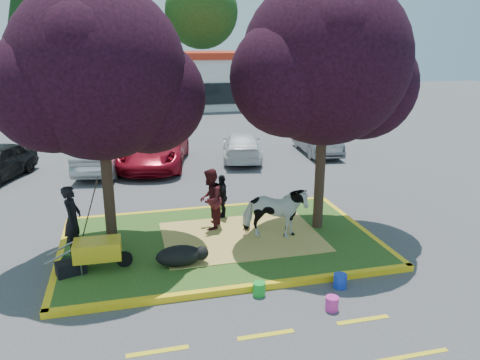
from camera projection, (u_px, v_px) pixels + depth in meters
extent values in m
plane|color=#424244|center=(220.00, 244.00, 12.62)|extent=(90.00, 90.00, 0.00)
cube|color=#294A17|center=(220.00, 241.00, 12.60)|extent=(8.00, 5.00, 0.15)
cube|color=yellow|center=(244.00, 289.00, 10.20)|extent=(8.30, 0.16, 0.15)
cube|color=yellow|center=(204.00, 209.00, 15.00)|extent=(8.30, 0.16, 0.15)
cube|color=yellow|center=(60.00, 258.00, 11.65)|extent=(0.16, 5.30, 0.15)
cube|color=yellow|center=(358.00, 227.00, 13.56)|extent=(0.16, 5.30, 0.15)
cube|color=#D6C158|center=(242.00, 236.00, 12.72)|extent=(4.20, 3.00, 0.01)
cylinder|color=black|center=(107.00, 179.00, 11.80)|extent=(0.28, 0.28, 3.53)
sphere|color=black|center=(98.00, 72.00, 11.04)|extent=(4.20, 4.20, 4.20)
sphere|color=black|center=(149.00, 97.00, 11.68)|extent=(2.86, 2.86, 2.86)
sphere|color=black|center=(51.00, 91.00, 10.62)|extent=(2.86, 2.86, 2.86)
cylinder|color=black|center=(320.00, 164.00, 12.92)|extent=(0.28, 0.28, 3.70)
sphere|color=black|center=(326.00, 61.00, 12.12)|extent=(4.40, 4.40, 4.40)
sphere|color=black|center=(362.00, 85.00, 12.78)|extent=(2.99, 2.99, 2.99)
sphere|color=black|center=(289.00, 78.00, 11.70)|extent=(2.99, 2.99, 2.99)
cube|color=yellow|center=(158.00, 351.00, 8.25)|extent=(1.10, 0.12, 0.01)
cube|color=yellow|center=(266.00, 335.00, 8.72)|extent=(1.10, 0.12, 0.01)
cube|color=yellow|center=(363.00, 320.00, 9.19)|extent=(1.10, 0.12, 0.01)
cube|color=silver|center=(174.00, 82.00, 38.54)|extent=(20.00, 8.00, 4.00)
cube|color=red|center=(173.00, 55.00, 37.93)|extent=(20.40, 8.40, 0.50)
cube|color=black|center=(181.00, 95.00, 34.95)|extent=(19.00, 0.10, 1.60)
cylinder|color=black|center=(36.00, 77.00, 44.12)|extent=(0.44, 0.44, 3.92)
cone|color=black|center=(27.00, 1.00, 42.20)|extent=(5.60, 5.60, 11.90)
cylinder|color=black|center=(123.00, 79.00, 47.50)|extent=(0.44, 0.44, 3.08)
sphere|color=#143811|center=(120.00, 24.00, 45.99)|extent=(6.16, 6.16, 6.16)
cylinder|color=black|center=(203.00, 76.00, 48.36)|extent=(0.44, 0.44, 3.64)
sphere|color=#143811|center=(201.00, 12.00, 46.58)|extent=(7.28, 7.28, 7.28)
cylinder|color=black|center=(275.00, 75.00, 50.71)|extent=(0.44, 0.44, 3.50)
cone|color=black|center=(276.00, 16.00, 49.00)|extent=(5.00, 5.00, 10.62)
cylinder|color=black|center=(346.00, 75.00, 51.69)|extent=(0.44, 0.44, 3.22)
sphere|color=#143811|center=(350.00, 23.00, 50.11)|extent=(6.44, 6.44, 6.44)
imported|color=white|center=(274.00, 213.00, 12.43)|extent=(1.88, 1.27, 1.46)
ellipsoid|color=black|center=(179.00, 256.00, 11.05)|extent=(1.18, 0.76, 0.48)
imported|color=black|center=(73.00, 219.00, 11.59)|extent=(0.52, 0.69, 1.73)
imported|color=#441318|center=(210.00, 199.00, 13.06)|extent=(0.94, 1.04, 1.73)
imported|color=black|center=(222.00, 196.00, 13.98)|extent=(0.34, 0.78, 1.32)
cylinder|color=black|center=(124.00, 259.00, 10.99)|extent=(0.38, 0.08, 0.38)
cylinder|color=slate|center=(81.00, 270.00, 10.57)|extent=(0.04, 0.04, 0.28)
cylinder|color=slate|center=(83.00, 261.00, 11.00)|extent=(0.04, 0.04, 0.28)
cube|color=gold|center=(98.00, 249.00, 10.76)|extent=(1.08, 0.66, 0.42)
cylinder|color=slate|center=(60.00, 256.00, 10.36)|extent=(0.69, 0.06, 0.35)
cylinder|color=slate|center=(62.00, 248.00, 10.79)|extent=(0.69, 0.06, 0.35)
cube|color=black|center=(71.00, 268.00, 10.64)|extent=(0.71, 0.53, 0.32)
cube|color=black|center=(72.00, 263.00, 10.94)|extent=(0.52, 0.40, 0.25)
cylinder|color=green|center=(259.00, 289.00, 10.04)|extent=(0.30, 0.30, 0.30)
cylinder|color=#D72F9E|center=(332.00, 304.00, 9.49)|extent=(0.36, 0.36, 0.29)
cylinder|color=#1839C4|center=(340.00, 281.00, 10.36)|extent=(0.38, 0.38, 0.32)
imported|color=#95989C|center=(103.00, 153.00, 19.61)|extent=(2.36, 4.83, 1.53)
imported|color=maroon|center=(154.00, 148.00, 20.37)|extent=(3.78, 6.11, 1.58)
imported|color=white|center=(242.00, 146.00, 21.48)|extent=(2.61, 4.55, 1.24)
imported|color=#515358|center=(317.00, 139.00, 22.65)|extent=(1.81, 4.24, 1.36)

